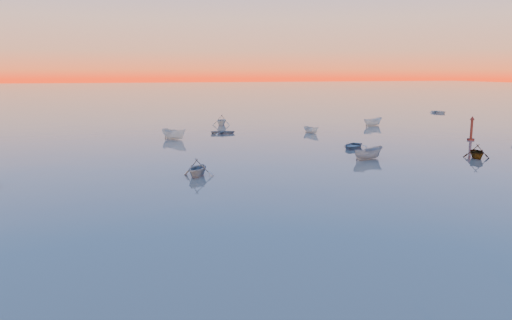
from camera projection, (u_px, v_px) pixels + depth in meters
name	position (u px, v px, depth m)	size (l,w,h in m)	color
ground	(178.00, 112.00, 115.17)	(600.00, 600.00, 0.00)	#685F57
mud_lobes	(490.00, 316.00, 19.43)	(140.00, 6.00, 0.07)	black
moored_fleet	(218.00, 138.00, 70.62)	(124.00, 58.00, 1.20)	silver
boat_near_center	(368.00, 159.00, 53.99)	(3.84, 1.63, 1.33)	gray
channel_marker	(471.00, 130.00, 68.71)	(0.97, 0.97, 3.44)	#49150F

